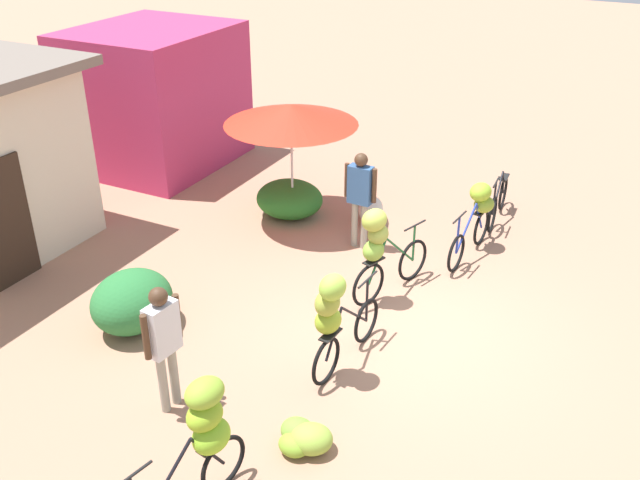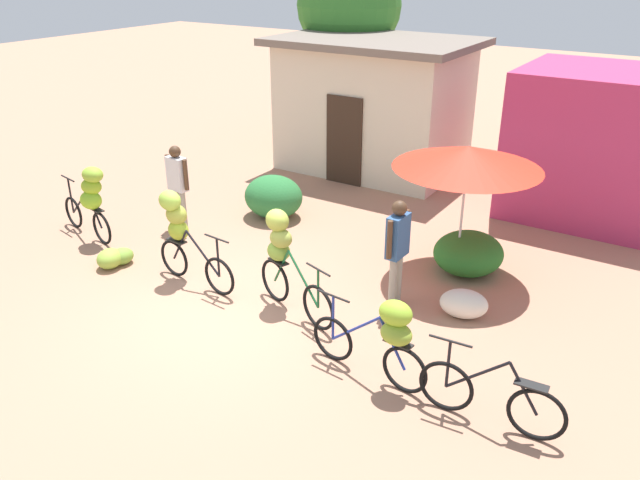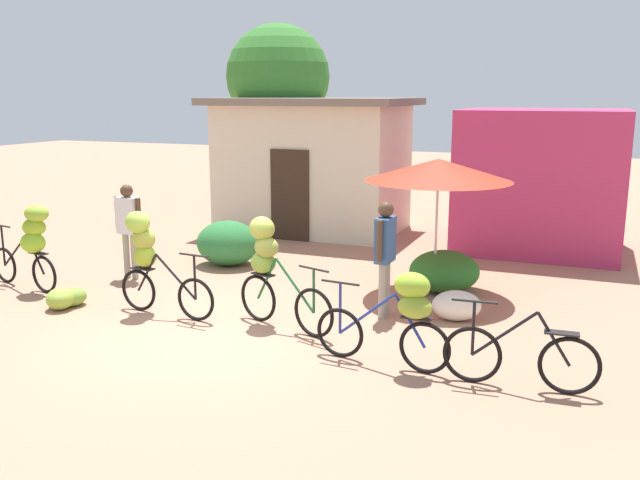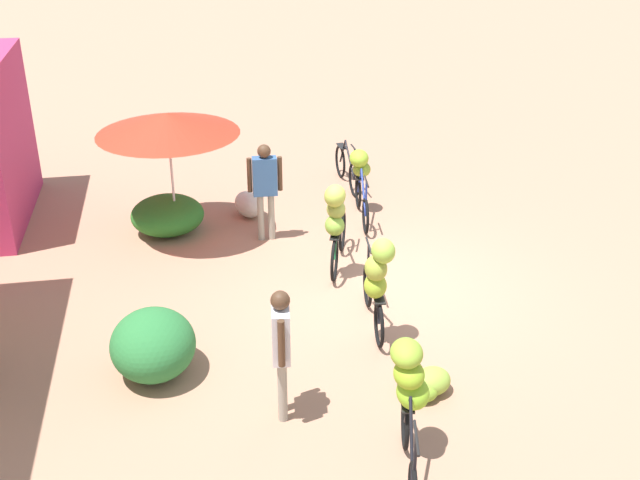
{
  "view_description": "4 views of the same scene",
  "coord_description": "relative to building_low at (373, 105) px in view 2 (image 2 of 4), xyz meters",
  "views": [
    {
      "loc": [
        -7.86,
        -2.73,
        5.75
      ],
      "look_at": [
        -0.11,
        1.21,
        1.16
      ],
      "focal_mm": 39.82,
      "sensor_mm": 36.0,
      "label": 1
    },
    {
      "loc": [
        5.52,
        -6.14,
        4.94
      ],
      "look_at": [
        0.67,
        1.43,
        0.79
      ],
      "focal_mm": 35.63,
      "sensor_mm": 36.0,
      "label": 2
    },
    {
      "loc": [
        4.64,
        -7.6,
        3.18
      ],
      "look_at": [
        1.13,
        1.07,
        1.16
      ],
      "focal_mm": 38.19,
      "sensor_mm": 36.0,
      "label": 3
    },
    {
      "loc": [
        -10.24,
        2.74,
        5.97
      ],
      "look_at": [
        0.01,
        0.94,
        0.87
      ],
      "focal_mm": 44.79,
      "sensor_mm": 36.0,
      "label": 4
    }
  ],
  "objects": [
    {
      "name": "ground_plane",
      "position": [
        1.5,
        -7.17,
        -1.57
      ],
      "size": [
        60.0,
        60.0,
        0.0
      ],
      "primitive_type": "plane",
      "color": "#A9785E"
    },
    {
      "name": "building_low",
      "position": [
        0.0,
        0.0,
        0.0
      ],
      "size": [
        4.55,
        3.16,
        3.08
      ],
      "color": "beige",
      "rests_on": "ground"
    },
    {
      "name": "shop_pink",
      "position": [
        5.14,
        -0.15,
        -0.13
      ],
      "size": [
        3.2,
        2.8,
        2.87
      ],
      "primitive_type": "cube",
      "color": "#B6315F",
      "rests_on": "ground"
    },
    {
      "name": "tree_behind_building",
      "position": [
        -1.66,
        1.61,
        2.02
      ],
      "size": [
        2.69,
        2.69,
        4.96
      ],
      "color": "brown",
      "rests_on": "ground"
    },
    {
      "name": "hedge_bush_front_left",
      "position": [
        -0.16,
        -3.82,
        -1.14
      ],
      "size": [
        1.2,
        1.06,
        0.85
      ],
      "primitive_type": "ellipsoid",
      "color": "#2B7237",
      "rests_on": "ground"
    },
    {
      "name": "hedge_bush_front_right",
      "position": [
        3.99,
        -4.01,
        -1.23
      ],
      "size": [
        1.14,
        1.25,
        0.67
      ],
      "primitive_type": "ellipsoid",
      "color": "#286F26",
      "rests_on": "ground"
    },
    {
      "name": "market_umbrella",
      "position": [
        3.86,
        -4.14,
        0.44
      ],
      "size": [
        2.33,
        2.33,
        2.18
      ],
      "color": "beige",
      "rests_on": "ground"
    },
    {
      "name": "bicycle_leftmost",
      "position": [
        -2.26,
        -6.51,
        -0.69
      ],
      "size": [
        1.69,
        0.5,
        1.43
      ],
      "color": "black",
      "rests_on": "ground"
    },
    {
      "name": "bicycle_near_pile",
      "position": [
        0.21,
        -6.76,
        -0.68
      ],
      "size": [
        1.68,
        0.43,
        1.52
      ],
      "color": "black",
      "rests_on": "ground"
    },
    {
      "name": "bicycle_center_loaded",
      "position": [
        2.09,
        -6.58,
        -0.68
      ],
      "size": [
        1.65,
        0.65,
        1.52
      ],
      "color": "black",
      "rests_on": "ground"
    },
    {
      "name": "bicycle_by_shop",
      "position": [
        4.19,
        -7.44,
        -0.84
      ],
      "size": [
        1.71,
        0.46,
        1.18
      ],
      "color": "black",
      "rests_on": "ground"
    },
    {
      "name": "bicycle_rightmost",
      "position": [
        5.54,
        -7.47,
        -1.21
      ],
      "size": [
        1.68,
        0.19,
        0.96
      ],
      "color": "black",
      "rests_on": "ground"
    },
    {
      "name": "banana_pile_on_ground",
      "position": [
        -1.17,
        -7.05,
        -1.42
      ],
      "size": [
        0.58,
        0.74,
        0.33
      ],
      "color": "olive",
      "rests_on": "ground"
    },
    {
      "name": "produce_sack",
      "position": [
        4.47,
        -5.43,
        -1.35
      ],
      "size": [
        0.8,
        0.62,
        0.44
      ],
      "primitive_type": "ellipsoid",
      "rotation": [
        0.0,
        0.0,
        0.29
      ],
      "color": "silver",
      "rests_on": "ground"
    },
    {
      "name": "person_vendor",
      "position": [
        -1.27,
        -5.3,
        -0.55
      ],
      "size": [
        0.58,
        0.24,
        1.66
      ],
      "color": "gray",
      "rests_on": "ground"
    },
    {
      "name": "person_bystander",
      "position": [
        3.45,
        -5.65,
        -0.53
      ],
      "size": [
        0.22,
        0.58,
        1.69
      ],
      "color": "gray",
      "rests_on": "ground"
    }
  ]
}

